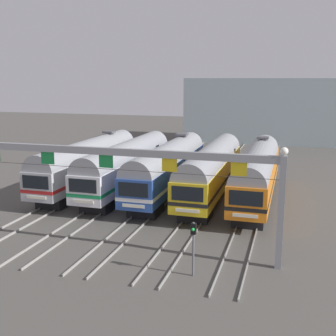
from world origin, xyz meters
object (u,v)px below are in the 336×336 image
commuter_train_yellow (211,168)px  catenary_gantry (106,167)px  commuter_train_stainless (88,161)px  yard_signal_mast (193,239)px  commuter_train_orange (257,171)px  commuter_train_white (127,163)px  commuter_train_blue (168,166)px

commuter_train_yellow → catenary_gantry: 14.32m
commuter_train_stainless → yard_signal_mast: bearing=-48.2°
commuter_train_orange → yard_signal_mast: (-2.02, -15.84, -0.55)m
commuter_train_white → commuter_train_blue: commuter_train_blue is taller
commuter_train_stainless → commuter_train_orange: 16.16m
commuter_train_blue → commuter_train_stainless: bearing=180.0°
commuter_train_stainless → commuter_train_blue: 8.08m
commuter_train_white → commuter_train_blue: bearing=0.1°
commuter_train_white → commuter_train_orange: size_ratio=1.00×
commuter_train_stainless → yard_signal_mast: 21.24m
commuter_train_white → catenary_gantry: catenary_gantry is taller
commuter_train_blue → yard_signal_mast: 16.97m
commuter_train_stainless → commuter_train_blue: (8.08, 0.00, 0.00)m
commuter_train_blue → commuter_train_orange: size_ratio=1.00×
commuter_train_white → commuter_train_orange: bearing=0.0°
commuter_train_orange → yard_signal_mast: commuter_train_orange is taller
commuter_train_yellow → commuter_train_white: bearing=180.0°
commuter_train_orange → catenary_gantry: 15.94m
yard_signal_mast → commuter_train_stainless: bearing=131.8°
commuter_train_stainless → commuter_train_yellow: bearing=-0.0°
catenary_gantry → yard_signal_mast: size_ratio=6.99×
commuter_train_stainless → yard_signal_mast: size_ratio=5.89×
commuter_train_stainless → commuter_train_yellow: (12.12, -0.00, -0.00)m
commuter_train_orange → catenary_gantry: catenary_gantry is taller
commuter_train_stainless → commuter_train_orange: size_ratio=1.00×
commuter_train_white → commuter_train_blue: 4.04m
commuter_train_white → commuter_train_orange: 12.12m
commuter_train_white → catenary_gantry: bearing=-73.3°
commuter_train_orange → catenary_gantry: size_ratio=0.84×
commuter_train_blue → commuter_train_yellow: 4.04m
commuter_train_white → commuter_train_yellow: 8.08m
commuter_train_blue → commuter_train_yellow: (4.04, -0.00, -0.00)m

